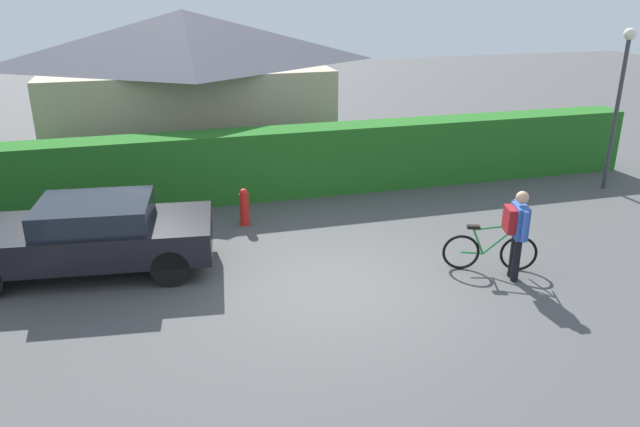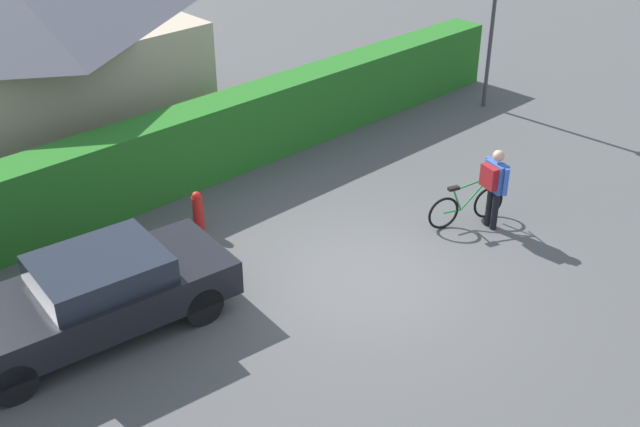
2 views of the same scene
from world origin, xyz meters
name	(u,v)px [view 1 (image 1 of 2)]	position (x,y,z in m)	size (l,w,h in m)	color
ground_plane	(345,288)	(0.00, 0.00, 0.00)	(60.00, 60.00, 0.00)	#494949
hedge_row	(282,162)	(0.00, 5.03, 0.81)	(18.41, 0.90, 1.62)	#22661E
house_distant	(187,83)	(-1.84, 9.27, 2.12)	(7.95, 5.13, 4.14)	tan
parked_car_near	(87,235)	(-4.19, 1.84, 0.71)	(4.56, 2.23, 1.32)	black
bicycle	(490,251)	(2.71, -0.01, 0.37)	(1.61, 0.70, 0.97)	black
person_rider	(517,227)	(2.91, -0.43, 0.98)	(0.44, 0.64, 1.62)	black
street_lamp	(621,87)	(7.88, 3.37, 2.53)	(0.28, 0.28, 3.87)	#38383D
fire_hydrant	(244,206)	(-1.20, 3.32, 0.41)	(0.20, 0.20, 0.81)	red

